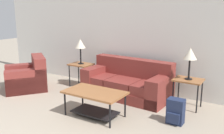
{
  "coord_description": "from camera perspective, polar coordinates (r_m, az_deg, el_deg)",
  "views": [
    {
      "loc": [
        2.5,
        -1.01,
        1.9
      ],
      "look_at": [
        -0.02,
        3.03,
        0.8
      ],
      "focal_mm": 40.0,
      "sensor_mm": 36.0,
      "label": 1
    }
  ],
  "objects": [
    {
      "name": "table_lamp_left",
      "position": [
        6.17,
        -7.26,
        5.13
      ],
      "size": [
        0.25,
        0.25,
        0.62
      ],
      "color": "black",
      "rests_on": "side_table_left"
    },
    {
      "name": "table_lamp_right",
      "position": [
        4.96,
        17.44,
        2.7
      ],
      "size": [
        0.25,
        0.25,
        0.62
      ],
      "color": "black",
      "rests_on": "side_table_right"
    },
    {
      "name": "coffee_table",
      "position": [
        4.53,
        -3.97,
        -7.08
      ],
      "size": [
        1.09,
        0.63,
        0.47
      ],
      "color": "#935B33",
      "rests_on": "ground_plane"
    },
    {
      "name": "side_table_right",
      "position": [
        5.08,
        17.02,
        -3.4
      ],
      "size": [
        0.54,
        0.44,
        0.58
      ],
      "color": "#935B33",
      "rests_on": "ground_plane"
    },
    {
      "name": "armchair",
      "position": [
        6.4,
        -18.76,
        -2.3
      ],
      "size": [
        1.28,
        1.28,
        0.8
      ],
      "color": "maroon",
      "rests_on": "ground_plane"
    },
    {
      "name": "wall_back",
      "position": [
        5.85,
        6.5,
        7.05
      ],
      "size": [
        8.76,
        0.06,
        2.6
      ],
      "color": "silver",
      "rests_on": "ground_plane"
    },
    {
      "name": "side_table_left",
      "position": [
        6.27,
        -7.11,
        0.15
      ],
      "size": [
        0.54,
        0.44,
        0.58
      ],
      "color": "#935B33",
      "rests_on": "ground_plane"
    },
    {
      "name": "couch",
      "position": [
        5.57,
        3.43,
        -3.73
      ],
      "size": [
        1.98,
        0.98,
        0.82
      ],
      "color": "maroon",
      "rests_on": "ground_plane"
    },
    {
      "name": "backpack",
      "position": [
        4.42,
        14.31,
        -9.86
      ],
      "size": [
        0.28,
        0.27,
        0.44
      ],
      "color": "#1E2847",
      "rests_on": "ground_plane"
    }
  ]
}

